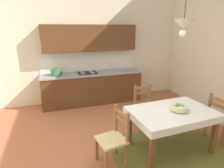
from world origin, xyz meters
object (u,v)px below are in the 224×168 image
object	(u,v)px
dining_table	(172,117)
pendant_lamp	(184,25)
kitchen_cabinetry	(92,74)
fruit_bowl	(179,108)
dining_chair_kitchen_side	(145,107)
dining_chair_window_side	(220,119)
dining_chair_tv_side	(114,139)

from	to	relation	value
dining_table	pendant_lamp	world-z (taller)	pendant_lamp
kitchen_cabinetry	fruit_bowl	world-z (taller)	kitchen_cabinetry
dining_chair_kitchen_side	pendant_lamp	bearing A→B (deg)	-86.42
pendant_lamp	dining_chair_kitchen_side	bearing A→B (deg)	93.58
fruit_bowl	dining_chair_kitchen_side	bearing A→B (deg)	98.50
dining_chair_window_side	dining_chair_kitchen_side	size ratio (longest dim) A/B	1.00
dining_chair_tv_side	dining_table	bearing A→B (deg)	1.99
dining_chair_kitchen_side	dining_chair_window_side	bearing A→B (deg)	-39.14
pendant_lamp	kitchen_cabinetry	bearing A→B (deg)	107.79
kitchen_cabinetry	fruit_bowl	xyz separation A→B (m)	(0.94, -2.67, -0.04)
fruit_bowl	kitchen_cabinetry	bearing A→B (deg)	109.34
dining_chair_kitchen_side	dining_chair_tv_side	distance (m)	1.39
dining_table	dining_chair_tv_side	bearing A→B (deg)	-178.01
dining_table	dining_chair_kitchen_side	size ratio (longest dim) A/B	1.59
dining_chair_kitchen_side	pendant_lamp	size ratio (longest dim) A/B	1.16
pendant_lamp	dining_chair_tv_side	bearing A→B (deg)	179.95
fruit_bowl	pendant_lamp	distance (m)	1.36
fruit_bowl	dining_chair_window_side	bearing A→B (deg)	0.23
kitchen_cabinetry	pendant_lamp	world-z (taller)	pendant_lamp
kitchen_cabinetry	pendant_lamp	size ratio (longest dim) A/B	3.51
dining_chair_window_side	dining_chair_kitchen_side	world-z (taller)	same
kitchen_cabinetry	fruit_bowl	distance (m)	2.83
dining_chair_kitchen_side	dining_chair_tv_side	world-z (taller)	same
dining_chair_kitchen_side	dining_chair_tv_side	bearing A→B (deg)	-138.15
kitchen_cabinetry	dining_chair_kitchen_side	size ratio (longest dim) A/B	3.04
dining_table	dining_chair_window_side	bearing A→B (deg)	-1.99
kitchen_cabinetry	dining_chair_window_side	bearing A→B (deg)	-53.99
dining_chair_window_side	dining_chair_tv_side	bearing A→B (deg)	179.98
dining_chair_kitchen_side	dining_table	bearing A→B (deg)	-87.20
dining_table	dining_chair_window_side	size ratio (longest dim) A/B	1.59
dining_chair_window_side	pendant_lamp	xyz separation A→B (m)	(-1.08, -0.00, 1.72)
dining_table	dining_chair_tv_side	distance (m)	1.10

